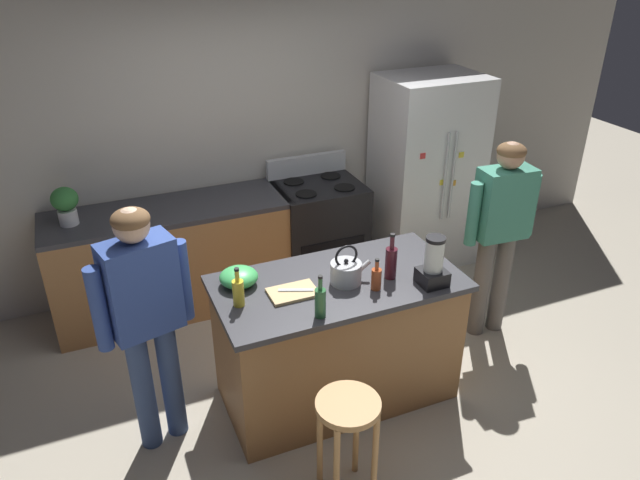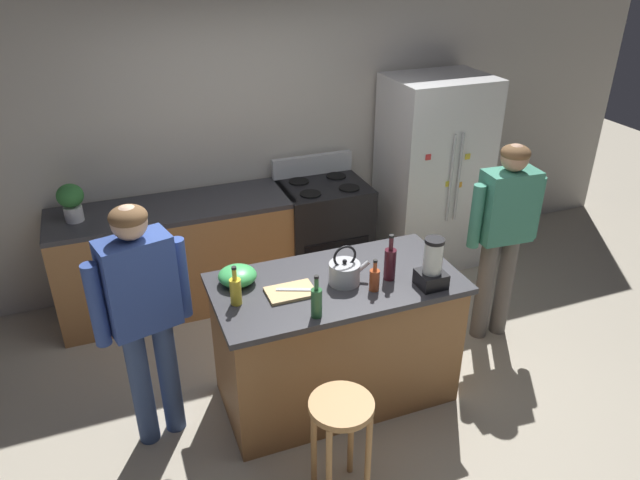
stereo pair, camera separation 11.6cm
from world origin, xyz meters
name	(u,v)px [view 1 (the left image)]	position (x,y,z in m)	size (l,w,h in m)	color
ground_plane	(336,392)	(0.00, 0.00, 0.00)	(14.00, 14.00, 0.00)	#B2A893
back_wall	(247,133)	(0.00, 1.95, 1.35)	(8.00, 0.10, 2.70)	#BCB7AD
kitchen_island	(337,339)	(0.00, 0.00, 0.47)	(1.60, 0.81, 0.94)	#9E6B3D
back_counter_run	(175,258)	(-0.80, 1.55, 0.47)	(2.00, 0.64, 0.94)	#9E6B3D
refrigerator	(426,172)	(1.59, 1.50, 0.90)	(0.90, 0.73, 1.81)	silver
stove_range	(319,231)	(0.50, 1.52, 0.48)	(0.76, 0.65, 1.12)	black
person_by_island_left	(145,310)	(-1.20, 0.06, 0.99)	(0.59, 0.31, 1.64)	#384C7A
person_by_sink_right	(500,223)	(1.44, 0.22, 0.98)	(0.59, 0.25, 1.61)	#66605B
bar_stool	(348,424)	(-0.30, -0.79, 0.53)	(0.36, 0.36, 0.69)	#B7844C
potted_plant	(65,203)	(-1.55, 1.55, 1.11)	(0.20, 0.20, 0.30)	silver
blender_appliance	(433,265)	(0.53, -0.27, 1.08)	(0.17, 0.17, 0.33)	black
bottle_cooking_sauce	(376,278)	(0.18, -0.18, 1.02)	(0.06, 0.06, 0.22)	#B24C26
bottle_wine	(391,262)	(0.33, -0.09, 1.05)	(0.08, 0.08, 0.32)	#471923
bottle_olive_oil	(320,302)	(-0.26, -0.32, 1.04)	(0.07, 0.07, 0.28)	#2D6638
bottle_soda	(238,292)	(-0.66, -0.02, 1.03)	(0.07, 0.07, 0.26)	yellow
mixing_bowl	(239,277)	(-0.60, 0.20, 0.99)	(0.25, 0.25, 0.11)	#3FB259
tea_kettle	(346,272)	(0.04, -0.03, 1.02)	(0.28, 0.20, 0.27)	#B7BABF
cutting_board	(293,292)	(-0.32, -0.03, 0.95)	(0.30, 0.20, 0.02)	tan
chef_knife	(296,290)	(-0.30, -0.03, 0.96)	(0.22, 0.03, 0.01)	#B7BABF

